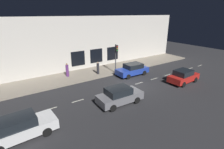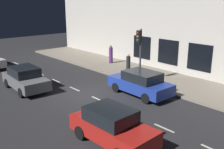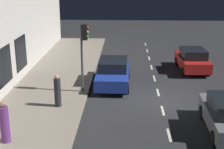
{
  "view_description": "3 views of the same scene",
  "coord_description": "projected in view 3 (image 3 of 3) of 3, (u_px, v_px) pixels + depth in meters",
  "views": [
    {
      "loc": [
        -13.91,
        12.28,
        7.91
      ],
      "look_at": [
        1.61,
        1.79,
        1.18
      ],
      "focal_mm": 27.66,
      "sensor_mm": 36.0,
      "label": 1
    },
    {
      "loc": [
        -9.57,
        -13.12,
        6.05
      ],
      "look_at": [
        1.91,
        -0.22,
        1.09
      ],
      "focal_mm": 41.79,
      "sensor_mm": 36.0,
      "label": 2
    },
    {
      "loc": [
        1.93,
        17.03,
        6.74
      ],
      "look_at": [
        2.64,
        -0.51,
        1.21
      ],
      "focal_mm": 53.11,
      "sensor_mm": 36.0,
      "label": 3
    }
  ],
  "objects": [
    {
      "name": "lane_centre_line",
      "position": [
        158.0,
        92.0,
        19.13
      ],
      "size": [
        0.12,
        27.2,
        0.01
      ],
      "color": "beige",
      "rests_on": "ground"
    },
    {
      "name": "pedestrian_0",
      "position": [
        5.0,
        124.0,
        13.11
      ],
      "size": [
        0.46,
        0.46,
        1.73
      ],
      "rotation": [
        0.0,
        0.0,
        1.32
      ],
      "color": "#5B2D70",
      "rests_on": "sidewalk"
    },
    {
      "name": "ground_plane",
      "position": [
        160.0,
        99.0,
        18.18
      ],
      "size": [
        60.0,
        60.0,
        0.0
      ],
      "primitive_type": "plane",
      "color": "#28282B"
    },
    {
      "name": "traffic_light",
      "position": [
        84.0,
        44.0,
        18.06
      ],
      "size": [
        0.48,
        0.32,
        3.92
      ],
      "color": "#424244",
      "rests_on": "sidewalk"
    },
    {
      "name": "parked_car_0",
      "position": [
        113.0,
        73.0,
        20.15
      ],
      "size": [
        2.05,
        4.41,
        1.58
      ],
      "rotation": [
        0.0,
        0.0,
        -0.02
      ],
      "color": "#1E389E",
      "rests_on": "ground"
    },
    {
      "name": "parked_car_1",
      "position": [
        192.0,
        60.0,
        23.08
      ],
      "size": [
        1.98,
        4.05,
        1.58
      ],
      "rotation": [
        0.0,
        0.0,
        3.18
      ],
      "color": "red",
      "rests_on": "ground"
    },
    {
      "name": "pedestrian_1",
      "position": [
        58.0,
        92.0,
        16.62
      ],
      "size": [
        0.42,
        0.42,
        1.65
      ],
      "rotation": [
        0.0,
        0.0,
        4.97
      ],
      "color": "#232328",
      "rests_on": "sidewalk"
    },
    {
      "name": "sidewalk",
      "position": [
        47.0,
        96.0,
        18.4
      ],
      "size": [
        4.5,
        32.0,
        0.15
      ],
      "color": "gray",
      "rests_on": "ground"
    }
  ]
}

